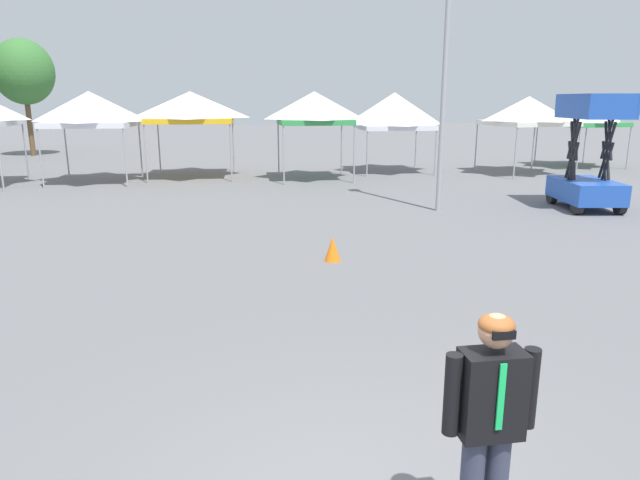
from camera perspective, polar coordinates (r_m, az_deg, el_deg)
canopy_tent_center at (r=23.28m, az=-22.25°, el=12.15°), size 3.27×3.27×3.40m
canopy_tent_behind_right at (r=23.75m, az=-12.96°, el=12.96°), size 3.59×3.59×3.42m
canopy_tent_behind_center at (r=22.51m, az=-0.57°, el=13.20°), size 2.94×2.94×3.41m
canopy_tent_behind_left at (r=25.11m, az=7.52°, el=12.82°), size 3.27×3.27×3.40m
canopy_tent_far_left at (r=25.76m, az=20.32°, el=12.14°), size 3.33×3.33×3.23m
canopy_tent_far_right at (r=29.46m, az=25.20°, el=11.78°), size 3.17×3.17×3.33m
scissor_lift at (r=18.05m, az=25.43°, el=6.12°), size 1.81×2.52×3.25m
person_foreground at (r=4.09m, az=16.72°, el=-16.97°), size 0.65×0.27×1.78m
light_pole_near_lift at (r=16.38m, az=12.75°, el=20.60°), size 0.36×0.36×8.99m
tree_behind_tents_center at (r=36.11m, az=-27.80°, el=14.79°), size 3.21×3.21×6.35m
traffic_cone_lot_center at (r=11.08m, az=1.28°, el=-0.89°), size 0.32×0.32×0.49m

